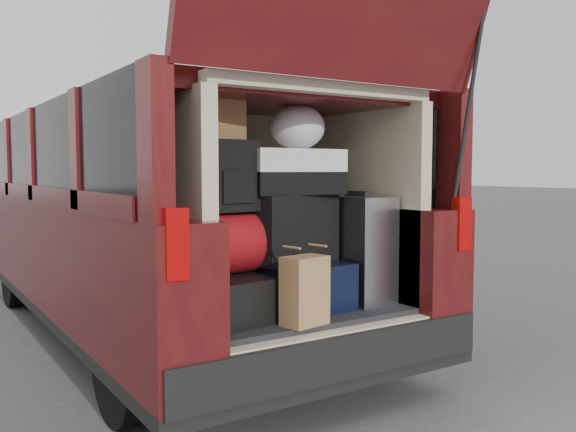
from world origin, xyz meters
name	(u,v)px	position (x,y,z in m)	size (l,w,h in m)	color
ground	(302,413)	(0.00, 0.00, 0.00)	(80.00, 80.00, 0.00)	#3B3B3E
minivan	(169,222)	(0.00, 1.86, 0.91)	(1.90, 5.35, 2.77)	black
load_floor	(276,351)	(0.00, 0.28, 0.28)	(1.24, 1.05, 0.55)	black
black_hardshell	(222,296)	(-0.40, 0.16, 0.67)	(0.42, 0.58, 0.23)	black
navy_hardshell	(291,284)	(0.04, 0.18, 0.68)	(0.49, 0.60, 0.26)	black
silver_roller	(358,249)	(0.46, 0.09, 0.86)	(0.26, 0.41, 0.62)	silver
kraft_bag	(305,291)	(-0.12, -0.19, 0.72)	(0.22, 0.14, 0.35)	#A3714A
red_duffel	(231,242)	(-0.34, 0.17, 0.94)	(0.50, 0.33, 0.33)	maroon
black_soft_case	(287,228)	(0.02, 0.19, 1.00)	(0.53, 0.32, 0.38)	black
backpack	(231,176)	(-0.36, 0.13, 1.29)	(0.26, 0.16, 0.37)	black
twotone_duffel	(292,172)	(0.04, 0.16, 1.31)	(0.56, 0.29, 0.25)	silver
grocery_sack_lower	(219,120)	(-0.40, 0.19, 1.58)	(0.22, 0.18, 0.20)	brown
plastic_bag_center	(297,127)	(0.11, 0.21, 1.56)	(0.32, 0.30, 0.25)	silver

